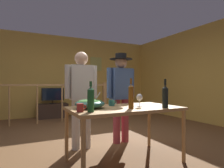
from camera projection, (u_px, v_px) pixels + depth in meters
ground_plane at (104, 142)px, 3.40m from camera, size 8.55×8.55×0.00m
back_wall at (65, 76)px, 6.34m from camera, size 6.31×0.10×2.66m
side_wall_right at (185, 75)px, 5.68m from camera, size 0.10×4.93×2.66m
framed_picture at (96, 64)px, 6.78m from camera, size 0.43×0.03×0.48m
stair_railing at (59, 97)px, 5.20m from camera, size 3.99×0.10×1.10m
tv_console at (53, 111)px, 5.83m from camera, size 0.90×0.40×0.44m
flat_screen_tv at (53, 94)px, 5.80m from camera, size 0.67×0.12×0.49m
serving_table at (125, 112)px, 2.53m from camera, size 1.48×0.83×0.74m
salad_bowl at (90, 103)px, 2.41m from camera, size 0.39×0.39×0.21m
wine_glass at (139, 98)px, 2.53m from camera, size 0.08×0.08×0.18m
wine_bottle_amber at (131, 96)px, 2.36m from camera, size 0.07×0.07×0.38m
wine_bottle_dark at (165, 96)px, 2.44m from camera, size 0.08×0.08×0.38m
wine_bottle_green at (91, 99)px, 2.08m from camera, size 0.08×0.08×0.34m
mug_red at (80, 108)px, 2.09m from camera, size 0.11×0.08×0.09m
mug_teal at (112, 103)px, 2.68m from camera, size 0.12×0.09×0.08m
person_standing_left at (81, 92)px, 3.05m from camera, size 0.53×0.24×1.58m
person_standing_right at (121, 90)px, 3.38m from camera, size 0.57×0.41×1.60m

